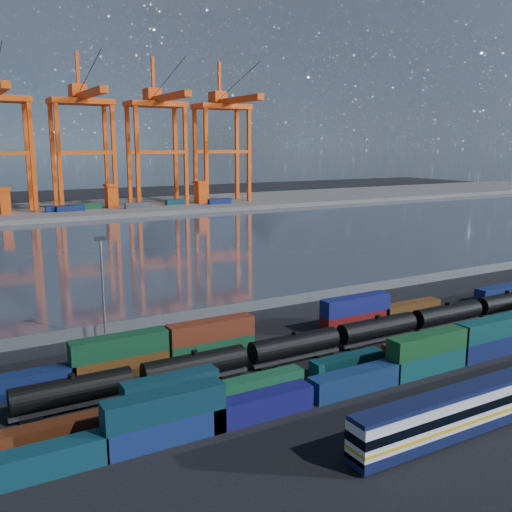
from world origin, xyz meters
TOP-DOWN VIEW (x-y plane):
  - ground at (0.00, 0.00)m, footprint 700.00×700.00m
  - harbor_water at (0.00, 105.00)m, footprint 700.00×700.00m
  - far_quay at (0.00, 210.00)m, footprint 700.00×70.00m
  - container_row_south at (5.73, -9.11)m, footprint 115.60×2.63m
  - container_row_mid at (-7.12, -3.76)m, footprint 140.51×2.28m
  - container_row_north at (0.62, 10.48)m, footprint 142.60×2.65m
  - tanker_string at (22.10, 3.34)m, footprint 138.39×3.09m
  - waterfront_fence at (-0.00, 28.00)m, footprint 160.12×0.12m
  - yard_light_mast at (-30.00, 26.00)m, footprint 1.60×0.40m
  - gantry_cranes at (-7.50, 203.10)m, footprint 202.50×52.80m
  - quay_containers at (-11.00, 195.46)m, footprint 172.58×10.99m
  - straddle_carriers at (-2.50, 200.00)m, footprint 140.00×7.00m

SIDE VIEW (x-z plane):
  - ground at x=0.00m, z-range 0.00..0.00m
  - harbor_water at x=0.00m, z-range 0.01..0.01m
  - far_quay at x=0.00m, z-range 0.00..2.00m
  - waterfront_fence at x=0.00m, z-range -0.10..2.10m
  - container_row_mid at x=-7.12m, z-range -0.69..4.17m
  - container_row_north at x=0.62m, z-range -0.71..4.95m
  - tanker_string at x=22.10m, z-range 0.01..4.43m
  - container_row_south at x=5.73m, z-range -0.54..5.06m
  - quay_containers at x=-11.00m, z-range 2.00..4.60m
  - straddle_carriers at x=-2.50m, z-range 2.27..13.37m
  - yard_light_mast at x=-30.00m, z-range 1.00..17.60m
  - gantry_cranes at x=-7.50m, z-range 8.08..79.58m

